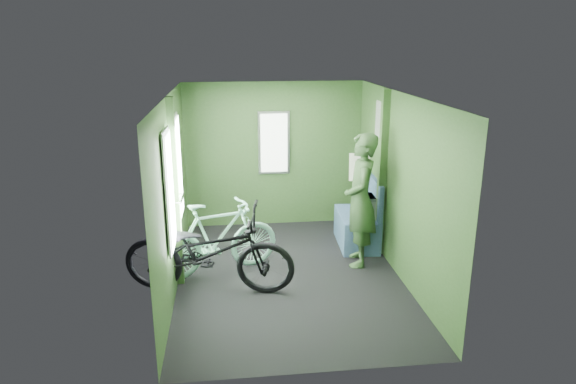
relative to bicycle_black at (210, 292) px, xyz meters
name	(u,v)px	position (x,y,z in m)	size (l,w,h in m)	color
room	(286,167)	(0.96, 0.36, 1.44)	(4.00, 4.02, 2.31)	black
bicycle_black	(210,292)	(0.00, 0.00, 0.00)	(0.71, 2.03, 1.07)	black
bicycle_mint	(218,273)	(0.09, 0.51, 0.00)	(0.46, 1.64, 0.99)	#8DDDC0
passenger	(360,200)	(1.98, 0.63, 0.89)	(0.53, 0.74, 1.78)	#314D2A
waste_box	(369,222)	(2.25, 1.12, 0.40)	(0.23, 0.33, 0.79)	gray
bench_seat	(359,225)	(2.14, 1.28, 0.30)	(0.58, 0.98, 1.00)	navy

